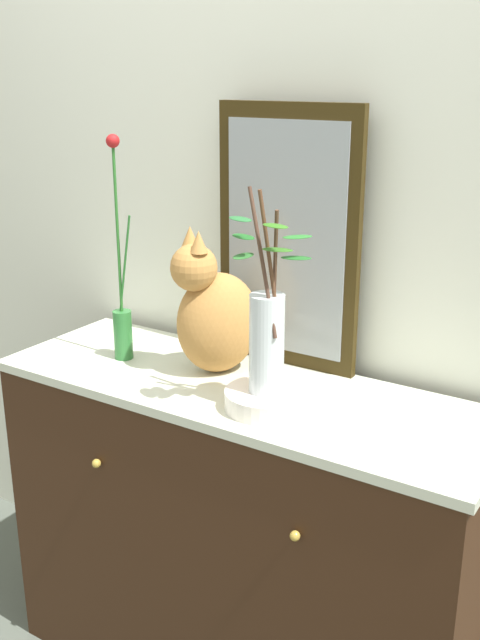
% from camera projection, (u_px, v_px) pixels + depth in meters
% --- Properties ---
extents(wall_back, '(4.40, 0.08, 2.60)m').
position_uv_depth(wall_back, '(299.00, 228.00, 2.06)').
color(wall_back, silver).
rests_on(wall_back, ground_plane).
extents(sideboard, '(1.35, 0.48, 0.94)m').
position_uv_depth(sideboard, '(240.00, 539.00, 2.08)').
color(sideboard, '#331D0F').
rests_on(sideboard, ground_plane).
extents(mirror_leaning, '(0.42, 0.03, 0.70)m').
position_uv_depth(mirror_leaning, '(287.00, 239.00, 1.98)').
color(mirror_leaning, '#2F230B').
rests_on(mirror_leaning, sideboard).
extents(cat_sitting, '(0.30, 0.37, 0.40)m').
position_uv_depth(cat_sitting, '(215.00, 313.00, 1.97)').
color(cat_sitting, '#B57D3E').
rests_on(cat_sitting, sideboard).
extents(vase_slim_green, '(0.07, 0.05, 0.62)m').
position_uv_depth(vase_slim_green, '(122.00, 309.00, 2.07)').
color(vase_slim_green, '#2C7233').
rests_on(vase_slim_green, sideboard).
extents(bowl_porcelain, '(0.20, 0.20, 0.05)m').
position_uv_depth(bowl_porcelain, '(266.00, 399.00, 1.79)').
color(bowl_porcelain, white).
rests_on(bowl_porcelain, sideboard).
extents(vase_glass_clear, '(0.15, 0.20, 0.49)m').
position_uv_depth(vase_glass_clear, '(267.00, 335.00, 1.74)').
color(vase_glass_clear, silver).
rests_on(vase_glass_clear, bowl_porcelain).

